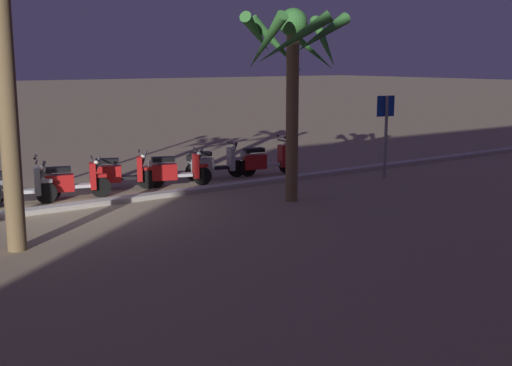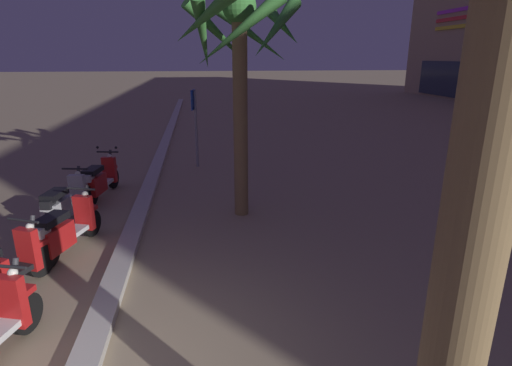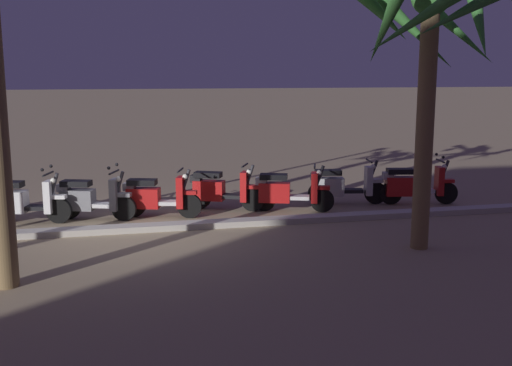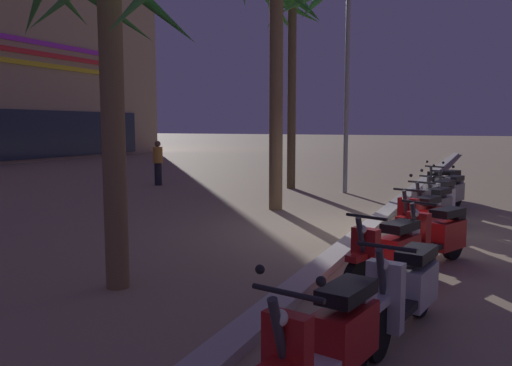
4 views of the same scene
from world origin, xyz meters
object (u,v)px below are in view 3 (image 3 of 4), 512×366
object	(u,v)px
scooter_white_last_in_row	(22,201)
scooter_red_mid_front	(412,185)
scooter_red_mid_rear	(220,190)
palm_tree_mid_walkway	(428,42)
scooter_silver_far_back	(341,186)
scooter_grey_second_in_line	(90,199)
scooter_red_tail_end	(155,197)
scooter_red_gap_after_mid	(287,191)

from	to	relation	value
scooter_white_last_in_row	scooter_red_mid_front	bearing A→B (deg)	179.35
scooter_red_mid_rear	palm_tree_mid_walkway	world-z (taller)	palm_tree_mid_walkway
scooter_red_mid_rear	scooter_silver_far_back	bearing A→B (deg)	178.78
scooter_silver_far_back	scooter_grey_second_in_line	xyz separation A→B (m)	(5.65, 0.28, 0.01)
scooter_silver_far_back	scooter_red_tail_end	xyz separation A→B (m)	(4.30, 0.36, -0.00)
scooter_red_mid_rear	scooter_grey_second_in_line	bearing A→B (deg)	7.01
palm_tree_mid_walkway	scooter_red_gap_after_mid	bearing A→B (deg)	-65.30
scooter_red_mid_rear	scooter_white_last_in_row	size ratio (longest dim) A/B	0.95
scooter_silver_far_back	scooter_red_mid_front	bearing A→B (deg)	167.72
scooter_red_mid_rear	scooter_red_tail_end	world-z (taller)	same
scooter_red_mid_front	scooter_silver_far_back	distance (m)	1.66
scooter_red_gap_after_mid	palm_tree_mid_walkway	distance (m)	4.73
scooter_red_gap_after_mid	scooter_grey_second_in_line	world-z (taller)	scooter_grey_second_in_line
scooter_red_gap_after_mid	scooter_red_tail_end	world-z (taller)	same
scooter_red_gap_after_mid	scooter_grey_second_in_line	xyz separation A→B (m)	(4.22, -0.14, 0.00)
scooter_grey_second_in_line	scooter_white_last_in_row	xyz separation A→B (m)	(1.33, -0.03, 0.01)
scooter_white_last_in_row	palm_tree_mid_walkway	bearing A→B (deg)	154.04
scooter_silver_far_back	scooter_grey_second_in_line	bearing A→B (deg)	2.88
scooter_red_mid_front	scooter_white_last_in_row	size ratio (longest dim) A/B	1.06
scooter_red_mid_front	scooter_red_gap_after_mid	world-z (taller)	scooter_red_mid_front
scooter_red_tail_end	scooter_red_mid_rear	bearing A→B (deg)	-163.83
scooter_grey_second_in_line	scooter_red_gap_after_mid	bearing A→B (deg)	178.03
scooter_silver_far_back	scooter_red_gap_after_mid	world-z (taller)	same
scooter_red_mid_front	palm_tree_mid_walkway	bearing A→B (deg)	65.02
scooter_white_last_in_row	scooter_red_mid_rear	bearing A→B (deg)	-175.63
scooter_red_mid_rear	scooter_white_last_in_row	distance (m)	4.15
scooter_silver_far_back	scooter_white_last_in_row	world-z (taller)	scooter_white_last_in_row
scooter_red_mid_rear	scooter_grey_second_in_line	distance (m)	2.83
scooter_grey_second_in_line	scooter_white_last_in_row	world-z (taller)	same
scooter_red_mid_front	palm_tree_mid_walkway	world-z (taller)	palm_tree_mid_walkway
scooter_red_gap_after_mid	scooter_red_mid_rear	size ratio (longest dim) A/B	1.07
scooter_red_mid_rear	scooter_white_last_in_row	bearing A→B (deg)	4.37
scooter_white_last_in_row	palm_tree_mid_walkway	world-z (taller)	palm_tree_mid_walkway
scooter_red_mid_front	scooter_silver_far_back	size ratio (longest dim) A/B	0.99
scooter_red_gap_after_mid	scooter_grey_second_in_line	bearing A→B (deg)	-1.97
scooter_red_gap_after_mid	palm_tree_mid_walkway	world-z (taller)	palm_tree_mid_walkway
scooter_red_mid_front	scooter_silver_far_back	world-z (taller)	scooter_red_mid_front
scooter_red_mid_front	scooter_white_last_in_row	distance (m)	8.60
scooter_red_mid_rear	scooter_red_tail_end	distance (m)	1.52
scooter_red_tail_end	scooter_red_gap_after_mid	bearing A→B (deg)	178.66
scooter_red_mid_front	palm_tree_mid_walkway	xyz separation A→B (m)	(1.55, 3.33, 3.09)
scooter_red_mid_front	scooter_white_last_in_row	world-z (taller)	same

